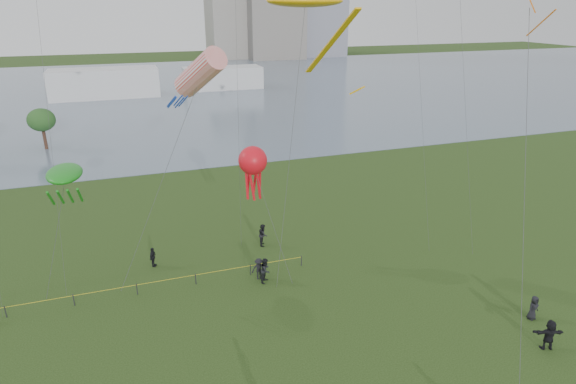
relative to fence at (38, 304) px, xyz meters
name	(u,v)px	position (x,y,z in m)	size (l,w,h in m)	color
lake	(162,90)	(15.52, 85.56, -0.53)	(400.00, 120.00, 0.08)	slate
building_mid	(272,3)	(61.52, 147.56, 18.45)	(20.00, 20.00, 38.00)	slate
building_low	(230,18)	(47.52, 153.56, 13.45)	(16.00, 18.00, 28.00)	gray
pavilion_left	(105,83)	(3.52, 80.56, 2.45)	(22.00, 8.00, 6.00)	silver
pavilion_right	(223,78)	(29.52, 83.56, 1.95)	(18.00, 7.00, 5.00)	silver
fence	(38,304)	(0.00, 0.00, 0.00)	(24.07, 0.07, 1.05)	black
spectator_a	(266,270)	(14.92, -1.27, 0.37)	(0.90, 0.70, 1.86)	black
spectator_b	(259,269)	(14.57, -0.76, 0.27)	(1.06, 0.61, 1.64)	black
spectator_c	(153,257)	(7.47, 3.57, 0.22)	(0.91, 0.38, 1.56)	black
spectator_d	(533,308)	(29.58, -10.94, 0.25)	(0.79, 0.51, 1.62)	black
spectator_e	(549,335)	(28.22, -13.47, 0.39)	(1.76, 0.56, 1.90)	black
spectator_g	(263,235)	(16.33, 4.24, 0.37)	(0.90, 0.70, 1.84)	black
kite_stingray	(306,2)	(18.65, 1.17, 18.16)	(5.84, 10.10, 19.19)	#3F3F42
kite_windsock	(200,73)	(11.81, 2.86, 13.74)	(8.54, 4.97, 16.15)	#3F3F42
kite_creature	(64,174)	(2.67, 1.89, 7.96)	(3.52, 4.46, 8.93)	#3F3F42
kite_octopus	(253,162)	(15.11, 2.22, 7.40)	(2.59, 5.48, 9.10)	#3F3F42
kite_delta	(531,27)	(26.52, -9.93, 16.95)	(4.63, 8.46, 19.26)	#3F3F42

